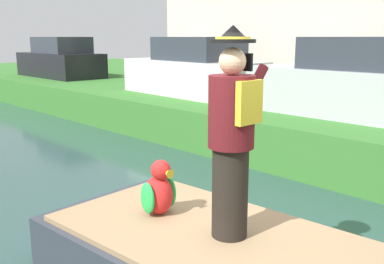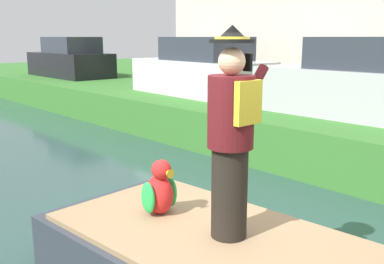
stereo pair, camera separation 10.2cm
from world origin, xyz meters
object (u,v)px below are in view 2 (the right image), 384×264
(parked_car_silver, at_px, (365,84))
(person_pirate, at_px, (231,135))
(parrot_plush, at_px, (160,190))
(parked_car_white, at_px, (201,71))
(parked_car_dark, at_px, (70,60))

(parked_car_silver, bearing_deg, person_pirate, -164.24)
(parrot_plush, bearing_deg, parked_car_silver, 7.09)
(parrot_plush, relative_size, parked_car_white, 0.14)
(parrot_plush, distance_m, parked_car_white, 7.59)
(parrot_plush, xyz_separation_m, parked_car_white, (5.49, 5.21, 0.64))
(person_pirate, relative_size, parked_car_silver, 0.46)
(person_pirate, distance_m, parked_car_dark, 14.42)
(parked_car_white, bearing_deg, person_pirate, -131.54)
(person_pirate, height_order, parked_car_silver, person_pirate)
(parrot_plush, bearing_deg, person_pirate, -80.06)
(parrot_plush, xyz_separation_m, parked_car_silver, (5.49, 0.68, 0.64))
(parked_car_white, xyz_separation_m, parked_car_dark, (0.00, 7.36, 0.00))
(parked_car_silver, bearing_deg, parrot_plush, -172.91)
(person_pirate, bearing_deg, parked_car_white, 63.32)
(parked_car_white, bearing_deg, parked_car_silver, -90.00)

